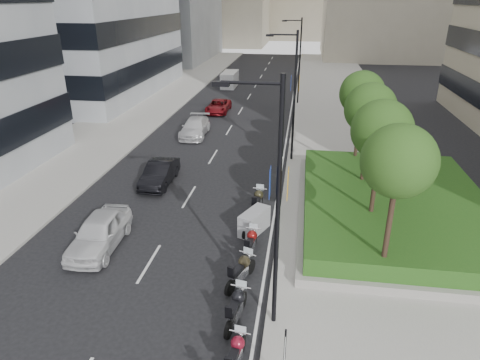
% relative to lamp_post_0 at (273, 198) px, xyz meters
% --- Properties ---
extents(ground, '(160.00, 160.00, 0.00)m').
position_rel_lamp_post_0_xyz_m(ground, '(-4.14, -1.00, -5.07)').
color(ground, black).
rests_on(ground, ground).
extents(sidewalk_right, '(10.00, 100.00, 0.15)m').
position_rel_lamp_post_0_xyz_m(sidewalk_right, '(4.86, 29.00, -4.99)').
color(sidewalk_right, '#9E9B93').
rests_on(sidewalk_right, ground).
extents(sidewalk_left, '(8.00, 100.00, 0.15)m').
position_rel_lamp_post_0_xyz_m(sidewalk_left, '(-16.14, 29.00, -4.99)').
color(sidewalk_left, '#9E9B93').
rests_on(sidewalk_left, ground).
extents(lane_edge, '(0.12, 100.00, 0.01)m').
position_rel_lamp_post_0_xyz_m(lane_edge, '(-0.44, 29.00, -5.06)').
color(lane_edge, silver).
rests_on(lane_edge, ground).
extents(lane_centre, '(0.12, 100.00, 0.01)m').
position_rel_lamp_post_0_xyz_m(lane_centre, '(-5.64, 29.00, -5.06)').
color(lane_centre, silver).
rests_on(lane_centre, ground).
extents(planter, '(10.00, 14.00, 0.40)m').
position_rel_lamp_post_0_xyz_m(planter, '(5.86, 9.00, -4.72)').
color(planter, gray).
rests_on(planter, sidewalk_right).
extents(hedge, '(9.40, 13.40, 0.80)m').
position_rel_lamp_post_0_xyz_m(hedge, '(5.86, 9.00, -4.12)').
color(hedge, '#154A15').
rests_on(hedge, planter).
extents(tree_0, '(2.80, 2.80, 6.30)m').
position_rel_lamp_post_0_xyz_m(tree_0, '(4.36, 3.00, 0.36)').
color(tree_0, '#332319').
rests_on(tree_0, planter).
extents(tree_1, '(2.80, 2.80, 6.30)m').
position_rel_lamp_post_0_xyz_m(tree_1, '(4.36, 7.00, 0.36)').
color(tree_1, '#332319').
rests_on(tree_1, planter).
extents(tree_2, '(2.80, 2.80, 6.30)m').
position_rel_lamp_post_0_xyz_m(tree_2, '(4.36, 11.00, 0.36)').
color(tree_2, '#332319').
rests_on(tree_2, planter).
extents(tree_3, '(2.80, 2.80, 6.30)m').
position_rel_lamp_post_0_xyz_m(tree_3, '(4.36, 15.00, 0.36)').
color(tree_3, '#332319').
rests_on(tree_3, planter).
extents(lamp_post_0, '(2.34, 0.45, 9.00)m').
position_rel_lamp_post_0_xyz_m(lamp_post_0, '(0.00, 0.00, 0.00)').
color(lamp_post_0, black).
rests_on(lamp_post_0, ground).
extents(lamp_post_1, '(2.34, 0.45, 9.00)m').
position_rel_lamp_post_0_xyz_m(lamp_post_1, '(0.00, 17.00, 0.00)').
color(lamp_post_1, black).
rests_on(lamp_post_1, ground).
extents(lamp_post_2, '(2.34, 0.45, 9.00)m').
position_rel_lamp_post_0_xyz_m(lamp_post_2, '(0.00, 35.00, 0.00)').
color(lamp_post_2, black).
rests_on(lamp_post_2, ground).
extents(parking_sign, '(0.06, 0.32, 2.50)m').
position_rel_lamp_post_0_xyz_m(parking_sign, '(0.66, -3.00, -3.61)').
color(parking_sign, black).
rests_on(parking_sign, ground).
extents(motorcycle_1, '(0.71, 2.13, 1.06)m').
position_rel_lamp_post_0_xyz_m(motorcycle_1, '(-0.89, -2.22, -4.50)').
color(motorcycle_1, black).
rests_on(motorcycle_1, ground).
extents(motorcycle_2, '(0.78, 2.32, 1.16)m').
position_rel_lamp_post_0_xyz_m(motorcycle_2, '(-1.21, -0.05, -4.44)').
color(motorcycle_2, black).
rests_on(motorcycle_2, ground).
extents(motorcycle_3, '(1.08, 2.23, 1.17)m').
position_rel_lamp_post_0_xyz_m(motorcycle_3, '(-1.36, 2.19, -4.44)').
color(motorcycle_3, black).
rests_on(motorcycle_3, ground).
extents(motorcycle_4, '(0.74, 2.23, 1.11)m').
position_rel_lamp_post_0_xyz_m(motorcycle_4, '(-1.23, 4.40, -4.47)').
color(motorcycle_4, black).
rests_on(motorcycle_4, ground).
extents(motorcycle_5, '(1.51, 2.09, 1.18)m').
position_rel_lamp_post_0_xyz_m(motorcycle_5, '(-1.32, 6.44, -4.48)').
color(motorcycle_5, black).
rests_on(motorcycle_5, ground).
extents(motorcycle_6, '(0.81, 2.42, 1.20)m').
position_rel_lamp_post_0_xyz_m(motorcycle_6, '(-1.39, 8.65, -4.42)').
color(motorcycle_6, black).
rests_on(motorcycle_6, ground).
extents(car_a, '(2.08, 4.78, 1.60)m').
position_rel_lamp_post_0_xyz_m(car_a, '(-8.36, 3.98, -4.26)').
color(car_a, silver).
rests_on(car_a, ground).
extents(car_b, '(1.59, 4.39, 1.44)m').
position_rel_lamp_post_0_xyz_m(car_b, '(-7.95, 11.58, -4.35)').
color(car_b, black).
rests_on(car_b, ground).
extents(car_c, '(2.22, 5.07, 1.45)m').
position_rel_lamp_post_0_xyz_m(car_c, '(-8.23, 21.91, -4.34)').
color(car_c, silver).
rests_on(car_c, ground).
extents(car_d, '(2.14, 4.59, 1.27)m').
position_rel_lamp_post_0_xyz_m(car_d, '(-7.81, 30.09, -4.43)').
color(car_d, maroon).
rests_on(car_d, ground).
extents(delivery_van, '(1.76, 4.60, 1.93)m').
position_rel_lamp_post_0_xyz_m(delivery_van, '(-8.94, 43.36, -4.16)').
color(delivery_van, white).
rests_on(delivery_van, ground).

